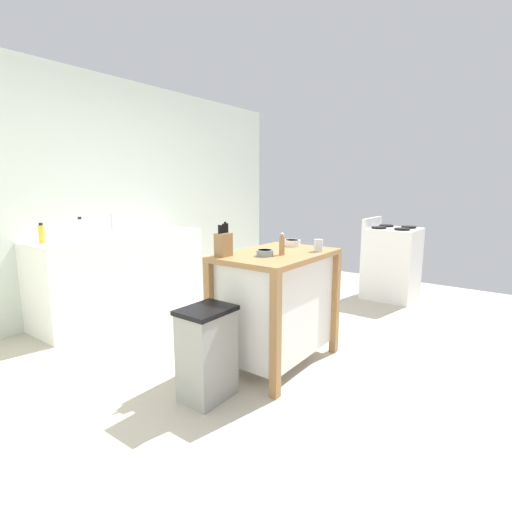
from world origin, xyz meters
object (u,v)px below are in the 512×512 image
at_px(knife_block, 223,244).
at_px(drinking_cup, 318,245).
at_px(trash_bin, 207,353).
at_px(bowl_ceramic_small, 265,253).
at_px(pepper_grinder, 282,245).
at_px(bottle_dish_soap, 80,228).
at_px(sink_faucet, 112,224).
at_px(stove, 391,263).
at_px(kitchen_island, 276,302).
at_px(bottle_hand_soap, 42,234).
at_px(bowl_stoneware_deep, 292,243).

relative_size(knife_block, drinking_cup, 2.62).
xyz_separation_m(drinking_cup, trash_bin, (-0.96, 0.31, -0.63)).
distance_m(bowl_ceramic_small, pepper_grinder, 0.15).
bearing_deg(bowl_ceramic_small, bottle_dish_soap, 96.37).
height_order(sink_faucet, stove, sink_faucet).
xyz_separation_m(kitchen_island, bottle_hand_soap, (-0.81, 2.05, 0.47)).
bearing_deg(knife_block, bowl_ceramic_small, -51.80).
xyz_separation_m(bowl_ceramic_small, sink_faucet, (0.17, 2.17, 0.07)).
height_order(bowl_ceramic_small, trash_bin, bowl_ceramic_small).
distance_m(bowl_stoneware_deep, drinking_cup, 0.34).
relative_size(sink_faucet, bottle_dish_soap, 1.01).
bearing_deg(drinking_cup, sink_faucet, 95.77).
height_order(kitchen_island, knife_block, knife_block).
bearing_deg(bottle_hand_soap, bowl_stoneware_deep, -59.45).
bearing_deg(bottle_hand_soap, kitchen_island, -68.34).
xyz_separation_m(sink_faucet, bottle_hand_soap, (-0.80, -0.11, -0.02)).
height_order(bottle_dish_soap, bottle_hand_soap, bottle_dish_soap).
bearing_deg(trash_bin, stove, -4.11).
bearing_deg(trash_bin, knife_block, 23.62).
xyz_separation_m(knife_block, bottle_dish_soap, (-0.05, 1.87, -0.01)).
bearing_deg(knife_block, drinking_cup, -37.86).
bearing_deg(trash_bin, sink_faucet, 71.14).
distance_m(bowl_ceramic_small, bottle_hand_soap, 2.16).
height_order(kitchen_island, sink_faucet, sink_faucet).
bearing_deg(pepper_grinder, trash_bin, 166.47).
height_order(pepper_grinder, bottle_hand_soap, bottle_hand_soap).
bearing_deg(trash_bin, bottle_hand_soap, 92.56).
distance_m(kitchen_island, bottle_dish_soap, 2.19).
xyz_separation_m(sink_faucet, bottle_dish_soap, (-0.40, -0.06, -0.01)).
bearing_deg(bowl_stoneware_deep, kitchen_island, -167.93).
height_order(trash_bin, sink_faucet, sink_faucet).
xyz_separation_m(bowl_stoneware_deep, stove, (2.05, -0.23, -0.48)).
height_order(kitchen_island, bowl_stoneware_deep, bowl_stoneware_deep).
height_order(sink_faucet, bottle_hand_soap, sink_faucet).
relative_size(bowl_ceramic_small, bowl_stoneware_deep, 0.88).
bearing_deg(bowl_stoneware_deep, bowl_ceramic_small, -170.62).
distance_m(drinking_cup, sink_faucet, 2.41).
xyz_separation_m(kitchen_island, bowl_stoneware_deep, (0.35, 0.08, 0.43)).
bearing_deg(pepper_grinder, bottle_hand_soap, 109.28).
bearing_deg(kitchen_island, pepper_grinder, -126.11).
bearing_deg(kitchen_island, bowl_stoneware_deep, 12.07).
height_order(drinking_cup, sink_faucet, sink_faucet).
distance_m(bowl_ceramic_small, bottle_dish_soap, 2.12).
bearing_deg(trash_bin, bowl_stoneware_deep, 0.32).
relative_size(knife_block, bowl_stoneware_deep, 1.78).
relative_size(bottle_dish_soap, stove, 0.21).
height_order(bowl_ceramic_small, bottle_dish_soap, bottle_dish_soap).
bearing_deg(pepper_grinder, bottle_dish_soap, 99.01).
relative_size(drinking_cup, bottle_hand_soap, 0.50).
relative_size(trash_bin, stove, 0.62).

